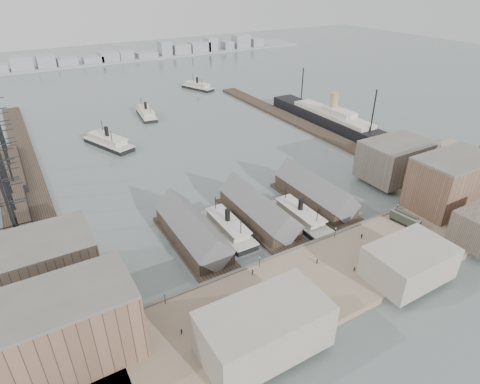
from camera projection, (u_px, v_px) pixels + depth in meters
ground at (285, 245)px, 133.79m from camera, size 900.00×900.00×0.00m
quay at (326, 278)px, 118.25m from camera, size 180.00×30.00×2.00m
seawall at (295, 251)px, 129.32m from camera, size 180.00×1.20×2.30m
west_wharf at (29, 174)px, 178.56m from camera, size 10.00×220.00×1.60m
east_wharf at (302, 124)px, 235.71m from camera, size 10.00×180.00×1.60m
ferry_shed_west at (193, 232)px, 132.72m from camera, size 14.00×42.00×12.60m
ferry_shed_center at (258, 211)px, 144.24m from camera, size 14.00×42.00×12.60m
ferry_shed_east at (315, 193)px, 155.76m from camera, size 14.00×42.00×12.60m
warehouse_west_front at (63, 330)px, 88.39m from camera, size 32.00×18.00×18.00m
warehouse_west_back at (46, 262)px, 111.95m from camera, size 26.00×20.00×14.00m
warehouse_east_front at (451, 183)px, 148.40m from camera, size 30.00×18.00×19.00m
warehouse_east_back at (395, 160)px, 170.58m from camera, size 28.00×20.00×15.00m
street_bldg_center at (409, 262)px, 115.15m from camera, size 24.00×16.00×10.00m
street_bldg_west at (264, 329)px, 92.52m from camera, size 30.00×16.00×12.00m
lamp_post_far_w at (165, 296)px, 106.29m from camera, size 0.44×0.44×3.92m
lamp_post_near_w at (260, 260)px, 119.58m from camera, size 0.44×0.44×3.92m
lamp_post_near_e at (335, 231)px, 132.87m from camera, size 0.44×0.44×3.92m
lamp_post_far_e at (397, 207)px, 146.16m from camera, size 0.44×0.44×3.92m
far_shore at (77, 61)px, 382.53m from camera, size 500.00×40.00×15.72m
ferry_docked_west at (228, 227)px, 139.17m from camera, size 8.34×27.80×9.93m
ferry_docked_east at (300, 216)px, 145.40m from camera, size 8.45×28.16×10.06m
ferry_open_near at (108, 142)px, 207.23m from camera, size 20.40×32.87×11.28m
ferry_open_mid at (146, 113)px, 249.17m from camera, size 11.55×28.26×9.81m
ferry_open_far at (198, 86)px, 306.32m from camera, size 17.73×28.14×9.67m
sailing_ship_near at (18, 223)px, 140.89m from camera, size 9.04×62.31×37.18m
sailing_ship_mid at (11, 167)px, 180.07m from camera, size 9.15×52.90×37.64m
ocean_steamer at (332, 119)px, 233.07m from camera, size 13.57×99.17×19.83m
tram at (405, 219)px, 140.41m from camera, size 4.53×11.38×3.94m
horse_cart_left at (233, 311)px, 104.41m from camera, size 4.50×3.68×1.44m
horse_cart_center at (274, 297)px, 108.87m from camera, size 5.01×2.21×1.63m
horse_cart_right at (379, 264)px, 120.76m from camera, size 4.88×3.29×1.70m
pedestrian_0 at (135, 325)px, 100.12m from camera, size 0.65×0.71×1.60m
pedestrian_1 at (182, 331)px, 98.45m from camera, size 0.96×0.97×1.58m
pedestrian_2 at (253, 272)px, 117.60m from camera, size 1.26×0.97×1.72m
pedestrian_3 at (311, 290)px, 111.20m from camera, size 0.45×1.00×1.67m
pedestrian_4 at (317, 261)px, 122.11m from camera, size 0.92×0.93×1.62m
pedestrian_5 at (354, 269)px, 118.91m from camera, size 0.70×0.72×1.60m
pedestrian_6 at (362, 236)px, 133.53m from camera, size 0.74×0.92×1.79m
pedestrian_7 at (425, 245)px, 129.35m from camera, size 0.70×1.15×1.74m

